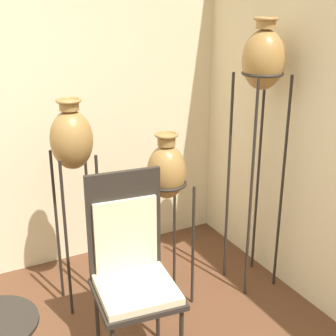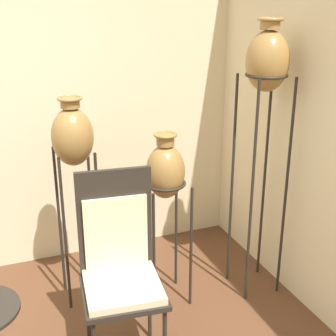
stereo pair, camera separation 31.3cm
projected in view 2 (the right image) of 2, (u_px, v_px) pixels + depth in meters
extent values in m
cylinder|color=#28231E|center=(252.00, 198.00, 3.12)|extent=(0.02, 0.02, 1.58)
cylinder|color=#28231E|center=(286.00, 193.00, 3.21)|extent=(0.02, 0.02, 1.58)
cylinder|color=#28231E|center=(232.00, 184.00, 3.36)|extent=(0.02, 0.02, 1.58)
cylinder|color=#28231E|center=(264.00, 179.00, 3.45)|extent=(0.02, 0.02, 1.58)
torus|color=#28231E|center=(266.00, 75.00, 3.01)|extent=(0.28, 0.28, 0.02)
ellipsoid|color=olive|center=(267.00, 61.00, 2.98)|extent=(0.28, 0.28, 0.39)
cylinder|color=olive|center=(270.00, 24.00, 2.90)|extent=(0.13, 0.13, 0.06)
torus|color=olive|center=(271.00, 19.00, 2.89)|extent=(0.17, 0.17, 0.02)
cylinder|color=#28231E|center=(65.00, 237.00, 3.10)|extent=(0.02, 0.02, 1.12)
cylinder|color=#28231E|center=(99.00, 231.00, 3.18)|extent=(0.02, 0.02, 1.12)
cylinder|color=#28231E|center=(60.00, 222.00, 3.31)|extent=(0.02, 0.02, 1.12)
cylinder|color=#28231E|center=(92.00, 217.00, 3.39)|extent=(0.02, 0.02, 1.12)
torus|color=#28231E|center=(73.00, 150.00, 3.05)|extent=(0.24, 0.24, 0.02)
ellipsoid|color=olive|center=(72.00, 137.00, 3.02)|extent=(0.27, 0.27, 0.38)
cylinder|color=olive|center=(70.00, 103.00, 2.95)|extent=(0.12, 0.12, 0.06)
torus|color=olive|center=(70.00, 98.00, 2.94)|extent=(0.16, 0.16, 0.02)
cylinder|color=#28231E|center=(154.00, 256.00, 3.09)|extent=(0.02, 0.02, 0.89)
cylinder|color=#28231E|center=(191.00, 248.00, 3.18)|extent=(0.02, 0.02, 0.89)
cylinder|color=#28231E|center=(141.00, 237.00, 3.33)|extent=(0.02, 0.02, 0.89)
cylinder|color=#28231E|center=(176.00, 231.00, 3.42)|extent=(0.02, 0.02, 0.89)
torus|color=#28231E|center=(165.00, 183.00, 3.10)|extent=(0.28, 0.28, 0.02)
ellipsoid|color=olive|center=(165.00, 172.00, 3.07)|extent=(0.26, 0.26, 0.36)
cylinder|color=olive|center=(165.00, 140.00, 3.00)|extent=(0.12, 0.12, 0.07)
torus|color=olive|center=(165.00, 135.00, 2.99)|extent=(0.15, 0.15, 0.02)
cylinder|color=#28231E|center=(88.00, 315.00, 2.83)|extent=(0.02, 0.02, 0.49)
cylinder|color=#28231E|center=(149.00, 305.00, 2.93)|extent=(0.02, 0.02, 0.49)
cube|color=#28231E|center=(123.00, 292.00, 2.62)|extent=(0.50, 0.49, 0.03)
cube|color=beige|center=(123.00, 286.00, 2.61)|extent=(0.46, 0.46, 0.04)
cube|color=#28231E|center=(115.00, 222.00, 2.69)|extent=(0.43, 0.08, 0.64)
cube|color=beige|center=(116.00, 234.00, 2.69)|extent=(0.37, 0.06, 0.45)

